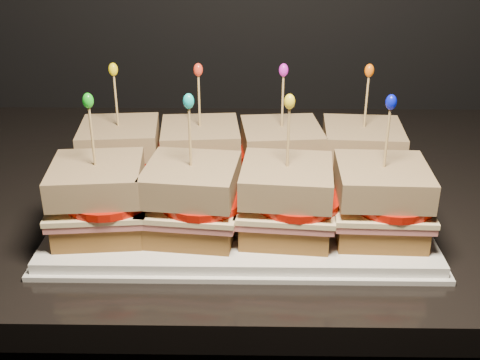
{
  "coord_description": "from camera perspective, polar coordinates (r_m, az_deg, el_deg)",
  "views": [
    {
      "loc": [
        0.45,
        0.87,
        1.24
      ],
      "look_at": [
        0.44,
        1.55,
        0.93
      ],
      "focal_mm": 45.0,
      "sensor_mm": 36.0,
      "label": 1
    }
  ],
  "objects": [
    {
      "name": "sandwich_5_pick",
      "position": [
        0.66,
        -4.76,
        3.75
      ],
      "size": [
        0.0,
        0.0,
        0.09
      ],
      "primitive_type": "cylinder",
      "color": "tan",
      "rests_on": "sandwich_5_bread_top"
    },
    {
      "name": "sandwich_2_tomato",
      "position": [
        0.8,
        4.78,
        2.33
      ],
      "size": [
        0.1,
        0.1,
        0.01
      ],
      "primitive_type": "cylinder",
      "color": "red",
      "rests_on": "sandwich_2_cheese"
    },
    {
      "name": "sandwich_2_bread_bot",
      "position": [
        0.82,
        3.84,
        0.42
      ],
      "size": [
        0.11,
        0.11,
        0.03
      ],
      "primitive_type": "cube",
      "rotation": [
        0.0,
        0.0,
        0.1
      ],
      "color": "brown",
      "rests_on": "platter"
    },
    {
      "name": "sandwich_4_bread_bot",
      "position": [
        0.72,
        -13.0,
        -3.76
      ],
      "size": [
        0.11,
        0.11,
        0.03
      ],
      "primitive_type": "cube",
      "rotation": [
        0.0,
        0.0,
        0.1
      ],
      "color": "brown",
      "rests_on": "platter"
    },
    {
      "name": "sandwich_3_frill",
      "position": [
        0.78,
        12.16,
        10.12
      ],
      "size": [
        0.01,
        0.01,
        0.02
      ],
      "primitive_type": "ellipsoid",
      "color": "orange",
      "rests_on": "sandwich_3_pick"
    },
    {
      "name": "sandwich_3_ham",
      "position": [
        0.82,
        11.36,
        1.48
      ],
      "size": [
        0.12,
        0.11,
        0.01
      ],
      "primitive_type": "cube",
      "rotation": [
        0.0,
        0.0,
        -0.07
      ],
      "color": "#C9676A",
      "rests_on": "sandwich_3_bread_bot"
    },
    {
      "name": "sandwich_6_bread_bot",
      "position": [
        0.7,
        4.31,
        -3.99
      ],
      "size": [
        0.11,
        0.11,
        0.03
      ],
      "primitive_type": "cube",
      "rotation": [
        0.0,
        0.0,
        -0.09
      ],
      "color": "brown",
      "rests_on": "platter"
    },
    {
      "name": "sandwich_3_cheese",
      "position": [
        0.82,
        11.4,
        1.93
      ],
      "size": [
        0.12,
        0.11,
        0.01
      ],
      "primitive_type": "cube",
      "rotation": [
        0.0,
        0.0,
        -0.07
      ],
      "color": "#F8E1A5",
      "rests_on": "sandwich_3_ham"
    },
    {
      "name": "sandwich_7_tomato",
      "position": [
        0.7,
        14.23,
        -1.89
      ],
      "size": [
        0.1,
        0.1,
        0.01
      ],
      "primitive_type": "cylinder",
      "color": "red",
      "rests_on": "sandwich_7_cheese"
    },
    {
      "name": "granite_slab",
      "position": [
        0.89,
        3.86,
        -0.95
      ],
      "size": [
        2.6,
        0.67,
        0.04
      ],
      "primitive_type": "cube",
      "color": "black",
      "rests_on": "cabinet"
    },
    {
      "name": "sandwich_7_bread_bot",
      "position": [
        0.72,
        12.92,
        -3.97
      ],
      "size": [
        0.1,
        0.1,
        0.03
      ],
      "primitive_type": "cube",
      "rotation": [
        0.0,
        0.0,
        -0.04
      ],
      "color": "brown",
      "rests_on": "platter"
    },
    {
      "name": "sandwich_5_frill",
      "position": [
        0.65,
        -4.9,
        7.47
      ],
      "size": [
        0.01,
        0.01,
        0.02
      ],
      "primitive_type": "ellipsoid",
      "color": "#12C4C3",
      "rests_on": "sandwich_5_pick"
    },
    {
      "name": "sandwich_6_cheese",
      "position": [
        0.69,
        4.37,
        -2.2
      ],
      "size": [
        0.12,
        0.12,
        0.01
      ],
      "primitive_type": "cube",
      "rotation": [
        0.0,
        0.0,
        -0.09
      ],
      "color": "#F8E1A5",
      "rests_on": "sandwich_6_ham"
    },
    {
      "name": "sandwich_7_pick",
      "position": [
        0.68,
        13.74,
        3.55
      ],
      "size": [
        0.0,
        0.0,
        0.09
      ],
      "primitive_type": "cylinder",
      "color": "tan",
      "rests_on": "sandwich_7_bread_top"
    },
    {
      "name": "sandwich_1_cheese",
      "position": [
        0.81,
        -3.73,
        2.06
      ],
      "size": [
        0.12,
        0.12,
        0.01
      ],
      "primitive_type": "cube",
      "rotation": [
        0.0,
        0.0,
        0.09
      ],
      "color": "#F8E1A5",
      "rests_on": "sandwich_1_ham"
    },
    {
      "name": "sandwich_5_bread_top",
      "position": [
        0.68,
        -4.62,
        0.05
      ],
      "size": [
        0.11,
        0.11,
        0.03
      ],
      "primitive_type": "cube",
      "rotation": [
        0.0,
        0.0,
        -0.11
      ],
      "color": "#58330F",
      "rests_on": "sandwich_5_tomato"
    },
    {
      "name": "sandwich_5_bread_bot",
      "position": [
        0.7,
        -4.47,
        -3.92
      ],
      "size": [
        0.11,
        0.11,
        0.03
      ],
      "primitive_type": "cube",
      "rotation": [
        0.0,
        0.0,
        -0.11
      ],
      "color": "brown",
      "rests_on": "platter"
    },
    {
      "name": "sandwich_0_tomato",
      "position": [
        0.81,
        -10.49,
        2.39
      ],
      "size": [
        0.1,
        0.1,
        0.01
      ],
      "primitive_type": "cylinder",
      "color": "red",
      "rests_on": "sandwich_0_cheese"
    },
    {
      "name": "sandwich_6_frill",
      "position": [
        0.64,
        4.72,
        7.42
      ],
      "size": [
        0.01,
        0.01,
        0.02
      ],
      "primitive_type": "ellipsoid",
      "color": "yellow",
      "rests_on": "sandwich_6_pick"
    },
    {
      "name": "sandwich_0_frill",
      "position": [
        0.79,
        -11.94,
        10.23
      ],
      "size": [
        0.01,
        0.01,
        0.02
      ],
      "primitive_type": "ellipsoid",
      "color": "yellow",
      "rests_on": "sandwich_0_pick"
    },
    {
      "name": "sandwich_3_bread_bot",
      "position": [
        0.83,
        11.26,
        0.36
      ],
      "size": [
        0.11,
        0.11,
        0.03
      ],
      "primitive_type": "cube",
      "rotation": [
        0.0,
        0.0,
        -0.07
      ],
      "color": "brown",
      "rests_on": "platter"
    },
    {
      "name": "sandwich_4_bread_top",
      "position": [
        0.7,
        -13.43,
        0.11
      ],
      "size": [
        0.11,
        0.11,
        0.03
      ],
      "primitive_type": "cube",
      "rotation": [
        0.0,
        0.0,
        0.1
      ],
      "color": "#58330F",
      "rests_on": "sandwich_4_tomato"
    },
    {
      "name": "sandwich_1_ham",
      "position": [
        0.81,
        -3.72,
        1.6
      ],
      "size": [
        0.12,
        0.11,
        0.01
      ],
      "primitive_type": "cube",
      "rotation": [
        0.0,
        0.0,
        0.09
      ],
      "color": "#C9676A",
      "rests_on": "sandwich_1_bread_bot"
    },
    {
      "name": "sandwich_6_ham",
      "position": [
        0.69,
        4.35,
        -2.71
      ],
      "size": [
        0.12,
        0.11,
        0.01
      ],
      "primitive_type": "cube",
      "rotation": [
        0.0,
        0.0,
        -0.09
      ],
      "color": "#C9676A",
      "rests_on": "sandwich_6_bread_bot"
    },
    {
      "name": "sandwich_2_ham",
      "position": [
        0.81,
        3.87,
        1.55
      ],
      "size": [
        0.12,
        0.11,
        0.01
      ],
      "primitive_type": "cube",
      "rotation": [
        0.0,
        0.0,
        0.1
      ],
      "color": "#C9676A",
      "rests_on": "sandwich_2_bread_bot"
    },
    {
      "name": "sandwich_3_bread_top",
      "position": [
        0.81,
        11.58,
        3.82
      ],
      "size": [
        0.11,
        0.11,
        0.03
      ],
      "primitive_type": "cube",
      "rotation": [
        0.0,
        0.0,
        -0.07
      ],
      "color": "#58330F",
      "rests_on": "sandwich_3_tomato"
    },
    {
      "name": "sandwich_1_tomato",
      "position": [
        0.8,
        -2.92,
        2.38
      ],
      "size": [
        0.1,
        0.1,
        0.01
      ],
      "primitive_type": "cylinder",
      "color": "red",
      "rests_on": "sandwich_1_cheese"
    },
    {
      "name": "sandwich_0_ham",
      "position": [
        0.83,
        -11.16,
        1.63
      ],
      "size": [
        0.12,
        0.11,
        0.01
      ],
      "primitive_type": "cube",
      "rotation": [
        0.0,
        0.0,
        0.1
      ],
      "color": "#C9676A",
      "rests_on": "sandwich_0_bread_bot"
    },
    {
      "name": "sandwich_1_frill",
      "position": [
        0.77,
        -3.99,
        10.39
      ],
      "size": [
        0.01,
        0.01,
        0.02
      ],
      "primitive_type": "ellipsoid",
      "color": "red",
      "rests_on": "sandwich_1_pick"
    },
    {
      "name": "sandwich_5_ham",
      "position": [
        0.7,
        -4.52,
        -2.64
      ],
      "size": [
        0.12,
        0.12,
        0.01
      ],
      "primitive_type": "cube",
      "rotation": [
        0.0,
        0.0,
        -0.11
      ],
      "color": "#C9676A",
      "rests_on": "sandwich_5_bread_bot"
    },
    {
      "name": "sandwich_0_pick",
      "position": [
        0.8,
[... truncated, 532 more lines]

